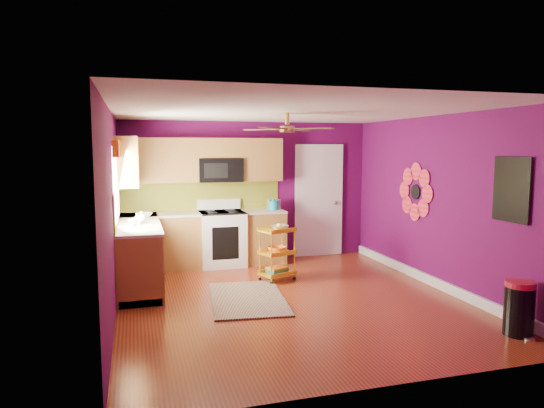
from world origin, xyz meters
name	(u,v)px	position (x,y,z in m)	size (l,w,h in m)	color
ground	(291,300)	(0.00, 0.00, 0.00)	(5.00, 5.00, 0.00)	maroon
room_envelope	(294,178)	(0.03, 0.00, 1.63)	(4.54, 5.04, 2.52)	#530947
lower_cabinets	(177,247)	(-1.35, 1.82, 0.43)	(2.81, 2.31, 0.94)	brown
electric_range	(222,238)	(-0.55, 2.17, 0.48)	(0.76, 0.66, 1.13)	white
upper_cabinetry	(180,162)	(-1.24, 2.17, 1.80)	(2.80, 2.30, 1.26)	brown
left_window	(116,169)	(-2.22, 1.05, 1.74)	(0.08, 1.35, 1.08)	white
panel_door	(319,202)	(1.35, 2.47, 1.02)	(0.95, 0.11, 2.15)	white
right_wall_art	(454,191)	(2.23, -0.34, 1.44)	(0.04, 2.74, 1.04)	black
ceiling_fan	(287,128)	(0.00, 0.20, 2.29)	(1.01, 1.01, 0.26)	#BF8C3F
shag_rug	(247,298)	(-0.56, 0.17, 0.01)	(0.97, 1.58, 0.02)	black
rolling_cart	(277,251)	(0.10, 0.97, 0.46)	(0.59, 0.51, 0.89)	yellow
trash_can	(519,308)	(1.99, -1.86, 0.30)	(0.33, 0.35, 0.60)	black
teal_kettle	(273,205)	(0.37, 2.17, 1.02)	(0.18, 0.18, 0.21)	teal
toaster	(274,204)	(0.40, 2.23, 1.03)	(0.22, 0.15, 0.18)	beige
soap_bottle_a	(137,219)	(-1.97, 1.03, 1.02)	(0.08, 0.08, 0.17)	#EA3F72
soap_bottle_b	(141,217)	(-1.90, 1.22, 1.03)	(0.14, 0.14, 0.18)	white
counter_dish	(144,215)	(-1.85, 1.88, 0.97)	(0.27, 0.27, 0.07)	white
counter_cup	(133,222)	(-2.02, 1.02, 0.99)	(0.12, 0.12, 0.10)	white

